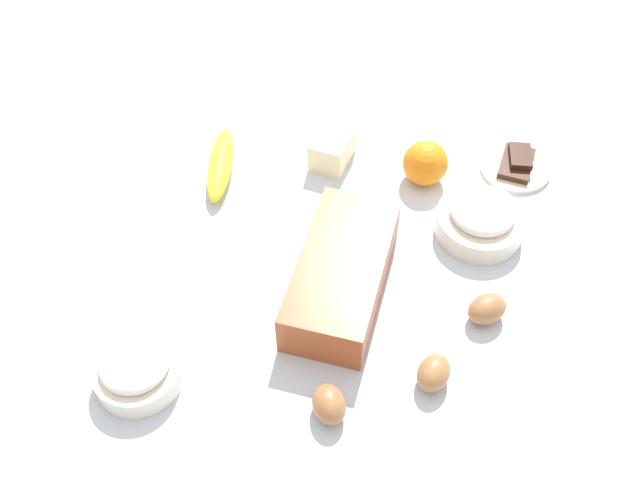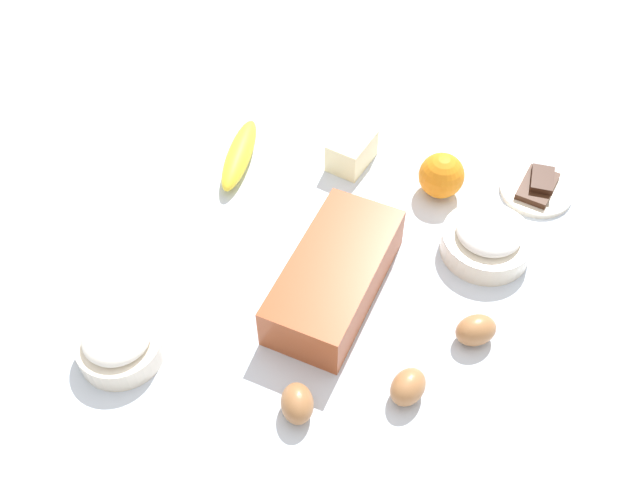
% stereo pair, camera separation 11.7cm
% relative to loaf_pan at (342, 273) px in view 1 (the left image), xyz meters
% --- Properties ---
extents(ground_plane, '(2.40, 2.40, 0.02)m').
position_rel_loaf_pan_xyz_m(ground_plane, '(0.06, 0.05, -0.05)').
color(ground_plane, silver).
extents(loaf_pan, '(0.28, 0.13, 0.08)m').
position_rel_loaf_pan_xyz_m(loaf_pan, '(0.00, 0.00, 0.00)').
color(loaf_pan, '#9E4723').
rests_on(loaf_pan, ground_plane).
extents(flour_bowl, '(0.13, 0.13, 0.07)m').
position_rel_loaf_pan_xyz_m(flour_bowl, '(-0.24, 0.24, -0.01)').
color(flour_bowl, silver).
rests_on(flour_bowl, ground_plane).
extents(sugar_bowl, '(0.15, 0.15, 0.07)m').
position_rel_loaf_pan_xyz_m(sugar_bowl, '(0.18, -0.20, -0.01)').
color(sugar_bowl, silver).
rests_on(sugar_bowl, ground_plane).
extents(banana, '(0.20, 0.09, 0.04)m').
position_rel_loaf_pan_xyz_m(banana, '(0.20, 0.28, -0.02)').
color(banana, yellow).
rests_on(banana, ground_plane).
extents(orange_fruit, '(0.08, 0.08, 0.08)m').
position_rel_loaf_pan_xyz_m(orange_fruit, '(0.28, -0.08, -0.00)').
color(orange_fruit, orange).
rests_on(orange_fruit, ground_plane).
extents(butter_block, '(0.10, 0.07, 0.06)m').
position_rel_loaf_pan_xyz_m(butter_block, '(0.29, 0.09, -0.01)').
color(butter_block, '#F4EDB2').
rests_on(butter_block, ground_plane).
extents(egg_near_butter, '(0.08, 0.07, 0.05)m').
position_rel_loaf_pan_xyz_m(egg_near_butter, '(-0.22, -0.04, -0.02)').
color(egg_near_butter, '#9F6A40').
rests_on(egg_near_butter, ground_plane).
extents(egg_beside_bowl, '(0.07, 0.06, 0.05)m').
position_rel_loaf_pan_xyz_m(egg_beside_bowl, '(-0.13, -0.17, -0.02)').
color(egg_beside_bowl, '#A97245').
rests_on(egg_beside_bowl, ground_plane).
extents(egg_loose, '(0.08, 0.08, 0.05)m').
position_rel_loaf_pan_xyz_m(egg_loose, '(0.01, -0.23, -0.02)').
color(egg_loose, '#A97245').
rests_on(egg_loose, ground_plane).
extents(chocolate_plate, '(0.13, 0.13, 0.03)m').
position_rel_loaf_pan_xyz_m(chocolate_plate, '(0.36, -0.24, -0.03)').
color(chocolate_plate, silver).
rests_on(chocolate_plate, ground_plane).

